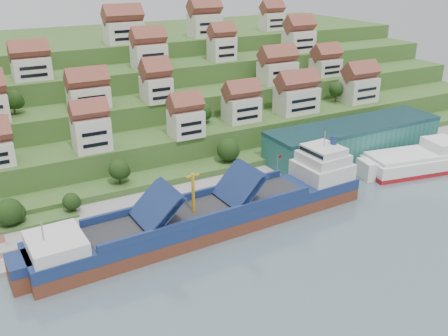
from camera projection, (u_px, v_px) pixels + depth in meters
ground at (239, 219)px, 124.40m from camera, size 300.00×300.00×0.00m
quay at (273, 178)px, 144.95m from camera, size 180.00×14.00×2.20m
hillside at (112, 89)px, 203.96m from camera, size 260.00×128.00×31.00m
hillside_village at (156, 77)px, 164.48m from camera, size 157.81×65.30×28.82m
hillside_trees at (140, 113)px, 150.44m from camera, size 145.89×62.56×32.28m
warehouse at (354, 139)px, 158.37m from camera, size 60.00×15.00×10.00m
flagpole at (278, 167)px, 137.83m from camera, size 1.28×0.16×8.00m
cargo_ship at (219, 214)px, 119.38m from camera, size 84.36×16.39×18.68m
second_ship at (419, 161)px, 152.18m from camera, size 35.19×18.11×9.73m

